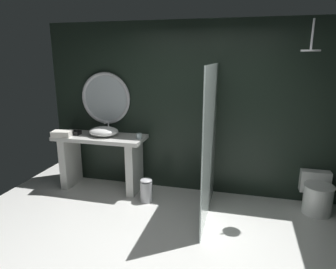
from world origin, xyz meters
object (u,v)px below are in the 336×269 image
vessel_sink (104,131)px  rain_shower_head (311,48)px  toilet (317,194)px  round_wall_mirror (106,98)px  waste_bin (146,190)px  folded_hand_towel (62,134)px  tumbler_cup (139,136)px  tissue_box (76,133)px

vessel_sink → rain_shower_head: rain_shower_head is taller
vessel_sink → toilet: 3.22m
round_wall_mirror → waste_bin: round_wall_mirror is taller
rain_shower_head → round_wall_mirror: bearing=169.9°
rain_shower_head → toilet: rain_shower_head is taller
folded_hand_towel → toilet: bearing=3.5°
vessel_sink → folded_hand_towel: bearing=-163.0°
rain_shower_head → folded_hand_towel: (-3.41, 0.06, -1.26)m
tumbler_cup → waste_bin: 0.81m
tissue_box → rain_shower_head: (3.27, -0.22, 1.27)m
rain_shower_head → waste_bin: (-2.02, -0.03, -2.00)m
rain_shower_head → folded_hand_towel: size_ratio=1.25×
vessel_sink → folded_hand_towel: vessel_sink is taller
tumbler_cup → waste_bin: size_ratio=0.23×
vessel_sink → round_wall_mirror: bearing=104.1°
rain_shower_head → waste_bin: size_ratio=1.01×
tumbler_cup → round_wall_mirror: (-0.65, 0.28, 0.51)m
tumbler_cup → tissue_box: 1.06m
tumbler_cup → toilet: (2.56, 0.06, -0.67)m
tissue_box → round_wall_mirror: 0.73m
vessel_sink → round_wall_mirror: (-0.07, 0.26, 0.48)m
toilet → waste_bin: (-2.37, -0.32, -0.07)m
vessel_sink → toilet: size_ratio=0.80×
tumbler_cup → rain_shower_head: rain_shower_head is taller
rain_shower_head → vessel_sink: bearing=174.9°
tumbler_cup → rain_shower_head: size_ratio=0.23×
toilet → folded_hand_towel: folded_hand_towel is taller
folded_hand_towel → rain_shower_head: bearing=-1.0°
tissue_box → folded_hand_towel: folded_hand_towel is taller
rain_shower_head → folded_hand_towel: 3.64m
round_wall_mirror → rain_shower_head: size_ratio=2.31×
round_wall_mirror → waste_bin: 1.60m
toilet → waste_bin: toilet is taller
vessel_sink → round_wall_mirror: size_ratio=0.56×
vessel_sink → rain_shower_head: 3.06m
vessel_sink → tumbler_cup: vessel_sink is taller
rain_shower_head → tumbler_cup: bearing=174.0°
vessel_sink → waste_bin: bearing=-19.8°
vessel_sink → tissue_box: (-0.48, -0.03, -0.04)m
vessel_sink → folded_hand_towel: (-0.62, -0.19, -0.03)m
waste_bin → vessel_sink: bearing=160.2°
rain_shower_head → toilet: 1.98m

